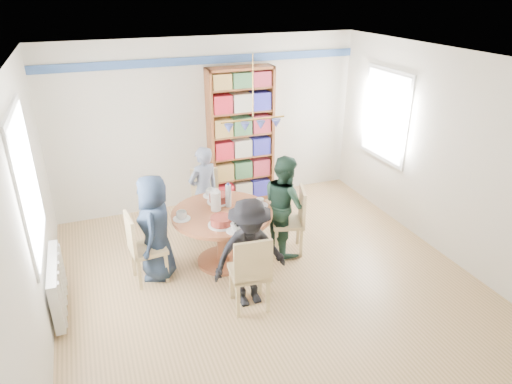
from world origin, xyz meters
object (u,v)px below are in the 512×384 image
dining_table (222,225)px  chair_left (141,245)px  person_far (204,191)px  person_left (155,228)px  person_right (285,204)px  chair_near (251,271)px  radiator (57,285)px  bookshelf (241,138)px  chair_right (294,218)px  person_near (250,253)px  chair_far (206,197)px

dining_table → chair_left: chair_left is taller
dining_table → person_far: size_ratio=0.97×
person_left → person_right: person_right is taller
chair_near → chair_left: bearing=136.6°
radiator → chair_near: (2.03, -0.76, 0.18)m
radiator → bookshelf: bearing=35.2°
person_far → person_right: bearing=117.3°
chair_right → chair_near: 1.40m
radiator → chair_near: size_ratio=1.04×
person_near → person_right: bearing=46.0°
chair_far → person_far: size_ratio=0.69×
chair_right → person_near: person_near is taller
person_near → chair_right: bearing=40.0°
bookshelf → chair_left: bearing=-136.9°
dining_table → bookshelf: bearing=63.5°
chair_left → person_near: size_ratio=0.70×
chair_near → person_left: (-0.86, 1.07, 0.15)m
person_near → bookshelf: (0.83, 2.67, 0.44)m
person_far → person_near: size_ratio=1.01×
person_left → person_far: person_left is taller
chair_near → person_left: size_ratio=0.70×
person_far → dining_table: bearing=71.5°
chair_far → person_left: person_left is taller
radiator → person_left: (1.17, 0.31, 0.33)m
dining_table → bookshelf: bookshelf is taller
chair_left → chair_right: bearing=-0.4°
chair_near → radiator: bearing=159.5°
dining_table → person_right: (0.89, 0.02, 0.14)m
person_near → bookshelf: bearing=70.8°
chair_right → bookshelf: 1.91m
dining_table → chair_far: size_ratio=1.41×
person_right → bookshelf: 1.78m
chair_near → person_near: size_ratio=0.72×
chair_left → person_left: person_left is taller
chair_far → chair_near: 2.06m
dining_table → chair_left: 1.05m
chair_right → person_far: (-1.00, 0.93, 0.16)m
chair_left → chair_far: bearing=43.8°
radiator → person_right: (2.91, 0.31, 0.34)m
chair_left → person_left: size_ratio=0.68×
chair_right → person_right: bearing=141.6°
person_far → chair_far: bearing=-133.3°
chair_left → chair_near: size_ratio=0.97×
person_near → chair_near: bearing=-107.0°
dining_table → chair_far: 1.01m
radiator → chair_far: chair_far is taller
chair_right → person_far: person_far is taller
bookshelf → chair_near: bearing=-107.2°
person_right → person_far: bearing=43.4°
chair_left → chair_near: (1.06, -1.00, 0.01)m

